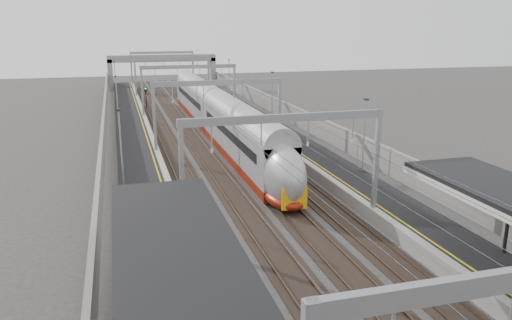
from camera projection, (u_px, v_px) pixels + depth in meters
platform_left at (137, 149)px, 50.97m from camera, size 4.00×120.00×1.00m
platform_right at (285, 140)px, 55.15m from camera, size 4.00×120.00×1.00m
tracks at (214, 148)px, 53.18m from camera, size 11.40×140.00×0.20m
overhead_line at (202, 84)px, 57.74m from camera, size 13.00×140.00×6.60m
overbridge at (162, 63)px, 102.92m from camera, size 22.00×2.20×6.90m
wall_left at (104, 140)px, 49.85m from camera, size 0.30×120.00×3.20m
wall_right at (312, 128)px, 55.70m from camera, size 0.30×120.00×3.20m
train at (221, 122)px, 56.32m from camera, size 2.88×52.52×4.55m
signal_green at (146, 94)px, 77.86m from camera, size 0.32×0.32×3.48m
signal_red_near at (213, 102)px, 69.29m from camera, size 0.32×0.32×3.48m
signal_red_far at (212, 91)px, 81.40m from camera, size 0.32×0.32×3.48m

